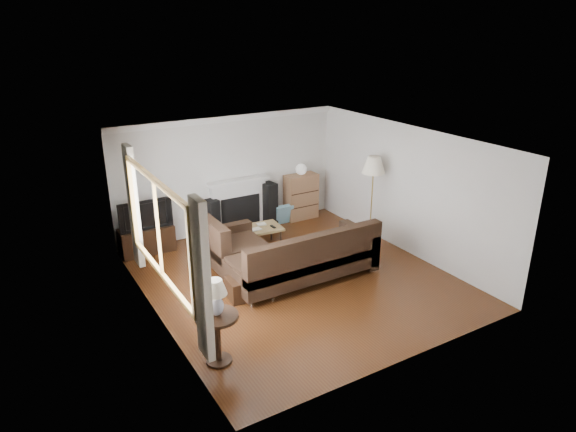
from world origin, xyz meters
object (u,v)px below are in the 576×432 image
floor_lamp (372,200)px  side_table (218,339)px  bookshelf (301,197)px  sectional_sofa (303,255)px  coffee_table (254,238)px  tv_stand (147,240)px

floor_lamp → side_table: size_ratio=2.50×
side_table → bookshelf: bearing=46.4°
sectional_sofa → side_table: size_ratio=3.99×
sectional_sofa → coffee_table: bearing=94.4°
floor_lamp → side_table: bearing=-153.8°
tv_stand → bookshelf: bearing=0.7°
bookshelf → sectional_sofa: (-1.59, -2.60, -0.06)m
tv_stand → coffee_table: bearing=-25.6°
sectional_sofa → side_table: bearing=-147.7°
tv_stand → coffee_table: (1.91, -0.92, -0.04)m
floor_lamp → sectional_sofa: bearing=-161.2°
floor_lamp → bookshelf: bearing=105.0°
bookshelf → floor_lamp: size_ratio=0.58×
tv_stand → side_table: bearing=-92.9°
sectional_sofa → side_table: (-2.24, -1.42, -0.10)m
sectional_sofa → floor_lamp: size_ratio=1.59×
tv_stand → coffee_table: size_ratio=0.94×
coffee_table → floor_lamp: (2.22, -0.93, 0.69)m
floor_lamp → coffee_table: bearing=157.3°
bookshelf → side_table: bearing=-133.6°
sectional_sofa → coffee_table: size_ratio=2.61×
bookshelf → sectional_sofa: size_ratio=0.36×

